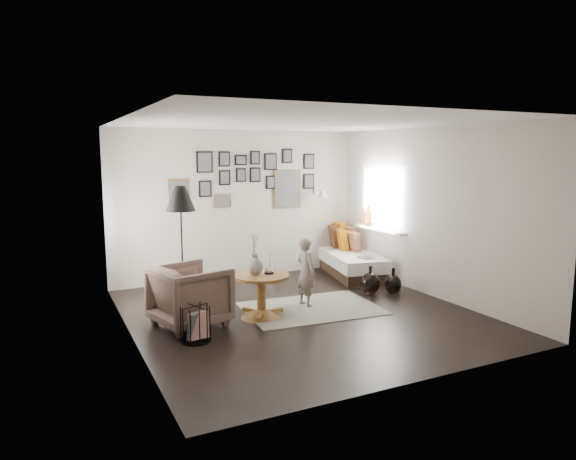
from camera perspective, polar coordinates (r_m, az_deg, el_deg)
name	(u,v)px	position (r m, az deg, el deg)	size (l,w,h in m)	color
ground	(301,314)	(7.19, 1.41, -9.27)	(4.80, 4.80, 0.00)	black
wall_back	(238,205)	(9.09, -5.55, 2.81)	(4.50, 4.50, 0.00)	#AFA599
wall_front	(420,250)	(4.92, 14.43, -2.20)	(4.50, 4.50, 0.00)	#AFA599
wall_left	(128,231)	(6.20, -17.33, -0.16)	(4.80, 4.80, 0.00)	#AFA599
wall_right	(431,212)	(8.18, 15.59, 1.92)	(4.80, 4.80, 0.00)	#AFA599
ceiling	(301,122)	(6.86, 1.49, 11.90)	(4.80, 4.80, 0.00)	white
door_left	(116,238)	(7.42, -18.55, -0.81)	(0.00, 2.14, 2.14)	white
window_right	(375,225)	(9.22, 9.62, 0.51)	(0.15, 1.32, 1.30)	white
gallery_wall	(253,179)	(9.14, -3.86, 5.65)	(2.74, 0.03, 1.08)	brown
wall_sconce	(322,194)	(9.49, 3.83, 4.06)	(0.18, 0.36, 0.16)	white
rug	(311,308)	(7.41, 2.62, -8.68)	(1.88, 1.32, 0.01)	beige
pedestal_table	(261,298)	(6.96, -2.97, -7.50)	(0.76, 0.76, 0.59)	brown
vase	(255,263)	(6.83, -3.68, -3.63)	(0.22, 0.22, 0.54)	black
candles	(269,264)	(6.89, -2.15, -3.76)	(0.13, 0.13, 0.28)	black
daybed	(348,259)	(9.50, 6.68, -3.17)	(1.16, 1.96, 0.90)	black
magazine_on_daybed	(366,258)	(8.92, 8.63, -3.05)	(0.20, 0.28, 0.01)	black
armchair	(190,296)	(6.73, -10.81, -7.16)	(0.84, 0.87, 0.79)	brown
armchair_cushion	(191,288)	(6.76, -10.70, -6.33)	(0.36, 0.36, 0.09)	beige
floor_lamp	(181,203)	(7.23, -11.85, 2.94)	(0.41, 0.41, 1.76)	black
magazine_basket	(196,324)	(6.22, -10.22, -10.24)	(0.43, 0.43, 0.42)	black
demijohn_large	(370,284)	(8.17, 9.11, -5.90)	(0.30, 0.30, 0.46)	black
demijohn_small	(393,284)	(8.28, 11.58, -5.90)	(0.27, 0.27, 0.42)	black
child	(306,272)	(7.42, 2.00, -4.71)	(0.36, 0.24, 1.00)	#695D53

